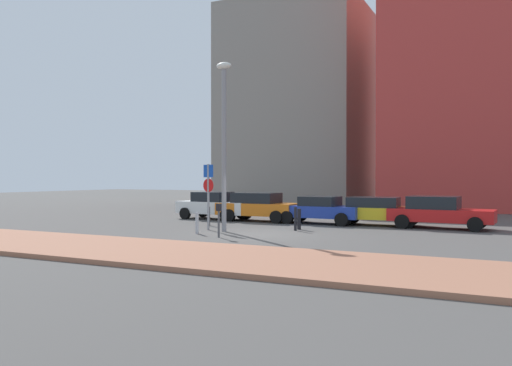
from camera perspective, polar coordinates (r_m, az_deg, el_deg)
ground_plane at (r=20.80m, az=0.39°, el=-5.72°), size 120.00×120.00×0.00m
sidewalk_brick at (r=15.45m, az=-9.76°, el=-7.67°), size 40.00×4.42×0.14m
parked_car_white at (r=28.32m, az=-4.59°, el=-2.48°), size 4.41×2.14×1.50m
parked_car_orange at (r=27.01m, az=0.18°, el=-2.59°), size 4.22×2.02×1.49m
parked_car_blue at (r=25.69m, az=7.14°, el=-2.94°), size 4.22×2.10×1.36m
parked_car_yellow at (r=25.20m, az=13.32°, el=-2.96°), size 4.35×2.13×1.35m
parked_car_red at (r=24.50m, az=19.66°, el=-3.04°), size 4.56×2.18×1.45m
parking_sign_post at (r=22.48m, az=-5.32°, el=-0.61°), size 0.59×0.17×2.88m
parking_meter at (r=19.66m, az=-4.17°, el=-3.62°), size 0.18×0.14×1.29m
street_lamp at (r=21.87m, az=-3.58°, el=5.64°), size 0.70×0.36×7.18m
traffic_bollard_near at (r=24.62m, az=-5.28°, el=-3.69°), size 0.13×0.13×0.90m
traffic_bollard_mid at (r=22.25m, az=4.40°, el=-4.00°), size 0.12×0.12×1.01m
traffic_bollard_far at (r=21.09m, az=-6.58°, el=-4.44°), size 0.14×0.14×0.88m
traffic_bollard_edge at (r=22.73m, az=4.81°, el=-4.02°), size 0.17×0.17×0.92m
building_colorful_midrise at (r=45.66m, az=25.03°, el=16.59°), size 14.70×16.35×29.82m
building_under_construction at (r=49.68m, az=4.64°, el=8.56°), size 12.69×10.89×18.34m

